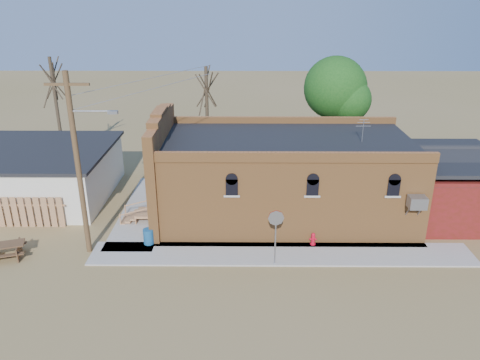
{
  "coord_description": "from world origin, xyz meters",
  "views": [
    {
      "loc": [
        -0.43,
        -19.35,
        12.13
      ],
      "look_at": [
        -0.61,
        4.92,
        2.4
      ],
      "focal_mm": 35.0,
      "sensor_mm": 36.0,
      "label": 1
    }
  ],
  "objects_px": {
    "fire_hydrant": "(313,239)",
    "stop_sign": "(276,223)",
    "brick_bar": "(280,177)",
    "utility_pole": "(79,162)",
    "trash_barrel": "(149,236)",
    "picnic_table": "(5,249)"
  },
  "relations": [
    {
      "from": "fire_hydrant",
      "to": "stop_sign",
      "type": "xyz_separation_m",
      "value": [
        -2.08,
        -1.8,
        1.82
      ]
    },
    {
      "from": "picnic_table",
      "to": "utility_pole",
      "type": "bearing_deg",
      "value": -7.55
    },
    {
      "from": "fire_hydrant",
      "to": "trash_barrel",
      "type": "distance_m",
      "value": 8.46
    },
    {
      "from": "utility_pole",
      "to": "trash_barrel",
      "type": "xyz_separation_m",
      "value": [
        2.84,
        0.64,
        -4.28
      ]
    },
    {
      "from": "stop_sign",
      "to": "picnic_table",
      "type": "relative_size",
      "value": 1.3
    },
    {
      "from": "stop_sign",
      "to": "trash_barrel",
      "type": "xyz_separation_m",
      "value": [
        -6.39,
        1.84,
        -1.74
      ]
    },
    {
      "from": "brick_bar",
      "to": "fire_hydrant",
      "type": "distance_m",
      "value": 4.44
    },
    {
      "from": "utility_pole",
      "to": "stop_sign",
      "type": "relative_size",
      "value": 3.23
    },
    {
      "from": "stop_sign",
      "to": "brick_bar",
      "type": "bearing_deg",
      "value": 102.56
    },
    {
      "from": "fire_hydrant",
      "to": "stop_sign",
      "type": "distance_m",
      "value": 3.29
    },
    {
      "from": "fire_hydrant",
      "to": "picnic_table",
      "type": "bearing_deg",
      "value": -156.29
    },
    {
      "from": "utility_pole",
      "to": "stop_sign",
      "type": "height_order",
      "value": "utility_pole"
    },
    {
      "from": "stop_sign",
      "to": "trash_barrel",
      "type": "bearing_deg",
      "value": -177.75
    },
    {
      "from": "utility_pole",
      "to": "fire_hydrant",
      "type": "bearing_deg",
      "value": 3.02
    },
    {
      "from": "picnic_table",
      "to": "fire_hydrant",
      "type": "bearing_deg",
      "value": -12.78
    },
    {
      "from": "brick_bar",
      "to": "trash_barrel",
      "type": "height_order",
      "value": "brick_bar"
    },
    {
      "from": "brick_bar",
      "to": "picnic_table",
      "type": "xyz_separation_m",
      "value": [
        -13.72,
        -4.99,
        -1.84
      ]
    },
    {
      "from": "brick_bar",
      "to": "stop_sign",
      "type": "distance_m",
      "value": 5.52
    },
    {
      "from": "brick_bar",
      "to": "utility_pole",
      "type": "relative_size",
      "value": 1.82
    },
    {
      "from": "utility_pole",
      "to": "fire_hydrant",
      "type": "distance_m",
      "value": 12.13
    },
    {
      "from": "brick_bar",
      "to": "fire_hydrant",
      "type": "xyz_separation_m",
      "value": [
        1.52,
        -3.7,
        -1.93
      ]
    },
    {
      "from": "fire_hydrant",
      "to": "picnic_table",
      "type": "distance_m",
      "value": 15.3
    }
  ]
}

